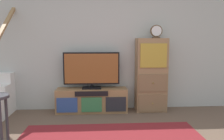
# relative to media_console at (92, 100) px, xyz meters

# --- Properties ---
(back_wall) EXTENTS (6.40, 0.12, 2.70)m
(back_wall) POSITION_rel_media_console_xyz_m (0.30, 0.27, 1.12)
(back_wall) COLOR #B2B7B2
(back_wall) RESTS_ON ground_plane
(media_console) EXTENTS (1.35, 0.38, 0.45)m
(media_console) POSITION_rel_media_console_xyz_m (0.00, 0.00, 0.00)
(media_console) COLOR #997047
(media_console) RESTS_ON ground_plane
(television) EXTENTS (1.06, 0.22, 0.70)m
(television) POSITION_rel_media_console_xyz_m (-0.00, 0.02, 0.60)
(television) COLOR black
(television) RESTS_ON media_console
(side_cabinet) EXTENTS (0.58, 0.38, 1.41)m
(side_cabinet) POSITION_rel_media_console_xyz_m (1.15, 0.01, 0.48)
(side_cabinet) COLOR #93704C
(side_cabinet) RESTS_ON ground_plane
(desk_clock) EXTENTS (0.22, 0.08, 0.25)m
(desk_clock) POSITION_rel_media_console_xyz_m (1.23, -0.00, 1.31)
(desk_clock) COLOR #4C3823
(desk_clock) RESTS_ON side_cabinet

